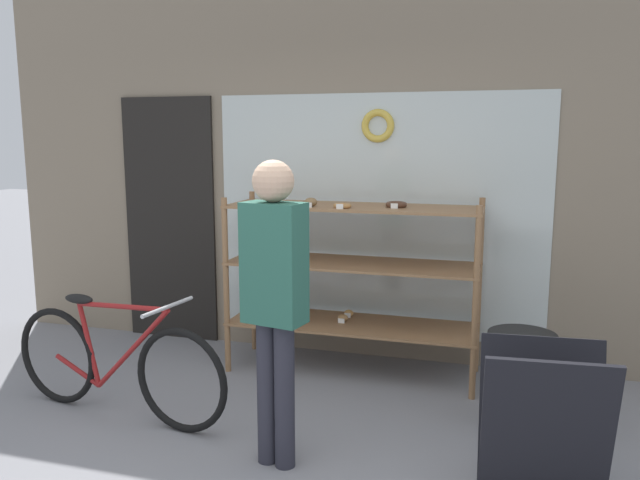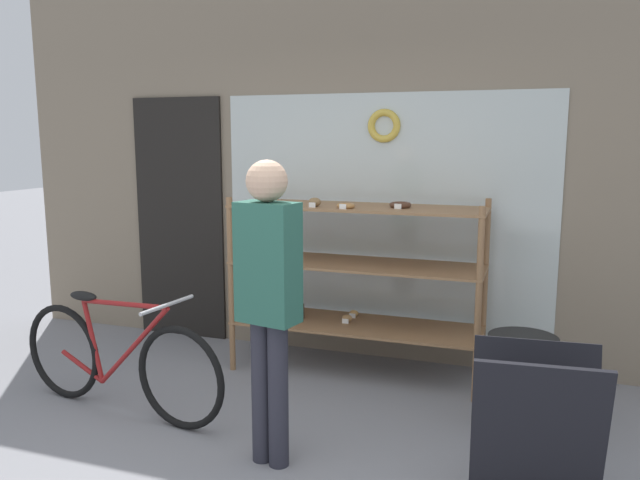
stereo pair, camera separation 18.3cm
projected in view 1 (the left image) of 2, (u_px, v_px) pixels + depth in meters
The scene contains 6 objects.
storefront_facade at pixel (349, 164), 4.95m from camera, with size 6.24×0.13×3.17m.
display_case at pixel (348, 270), 4.64m from camera, with size 1.86×0.57×1.34m.
bicycle at pixel (115, 363), 3.94m from camera, with size 1.65×0.46×0.79m.
sandwich_board at pixel (543, 429), 2.94m from camera, with size 0.61×0.43×0.80m.
pedestrian at pixel (274, 290), 3.26m from camera, with size 0.35×0.24×1.65m.
trash_bin at pixel (520, 376), 3.80m from camera, with size 0.41×0.41×0.59m.
Camera 1 is at (1.14, -2.41, 1.77)m, focal length 35.00 mm.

